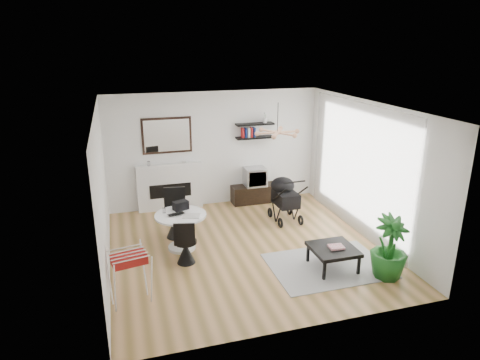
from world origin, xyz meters
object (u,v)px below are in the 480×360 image
object	(u,v)px
drying_rack	(130,277)
potted_plant	(389,248)
fireplace	(170,181)
tv_console	(255,194)
dining_table	(181,226)
coffee_table	(333,250)
crt_tv	(255,177)
stroller	(285,200)

from	to	relation	value
drying_rack	potted_plant	world-z (taller)	potted_plant
fireplace	potted_plant	world-z (taller)	fireplace
tv_console	drying_rack	size ratio (longest dim) A/B	1.35
tv_console	drying_rack	world-z (taller)	drying_rack
potted_plant	dining_table	bearing A→B (deg)	147.62
drying_rack	coffee_table	xyz separation A→B (m)	(3.41, 0.08, -0.10)
crt_tv	potted_plant	world-z (taller)	potted_plant
fireplace	stroller	size ratio (longest dim) A/B	2.05
fireplace	tv_console	bearing A→B (deg)	-3.78
tv_console	potted_plant	world-z (taller)	potted_plant
dining_table	coffee_table	size ratio (longest dim) A/B	1.29
fireplace	potted_plant	xyz separation A→B (m)	(3.06, -4.07, -0.14)
fireplace	tv_console	distance (m)	2.10
dining_table	potted_plant	bearing A→B (deg)	-32.38
crt_tv	drying_rack	distance (m)	4.70
stroller	fireplace	bearing A→B (deg)	148.88
crt_tv	tv_console	bearing A→B (deg)	17.79
fireplace	potted_plant	distance (m)	5.10
tv_console	crt_tv	bearing A→B (deg)	-162.21
tv_console	coffee_table	bearing A→B (deg)	-85.32
dining_table	potted_plant	distance (m)	3.71
crt_tv	potted_plant	size ratio (longest dim) A/B	0.47
potted_plant	coffee_table	bearing A→B (deg)	145.25
coffee_table	tv_console	bearing A→B (deg)	94.68
fireplace	dining_table	distance (m)	2.10
tv_console	coffee_table	xyz separation A→B (m)	(0.28, -3.43, 0.14)
fireplace	crt_tv	distance (m)	2.04
crt_tv	potted_plant	bearing A→B (deg)	-75.36
drying_rack	dining_table	bearing A→B (deg)	45.85
drying_rack	stroller	size ratio (longest dim) A/B	0.81
dining_table	coffee_table	distance (m)	2.82
fireplace	drying_rack	size ratio (longest dim) A/B	2.53
stroller	potted_plant	distance (m)	2.83
fireplace	crt_tv	xyz separation A→B (m)	(2.04, -0.14, -0.03)
fireplace	crt_tv	world-z (taller)	fireplace
tv_console	potted_plant	bearing A→B (deg)	-75.51
crt_tv	potted_plant	xyz separation A→B (m)	(1.03, -3.94, -0.11)
dining_table	drying_rack	world-z (taller)	drying_rack
tv_console	fireplace	bearing A→B (deg)	176.22
crt_tv	stroller	world-z (taller)	stroller
fireplace	crt_tv	bearing A→B (deg)	-3.89
crt_tv	fireplace	bearing A→B (deg)	176.11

